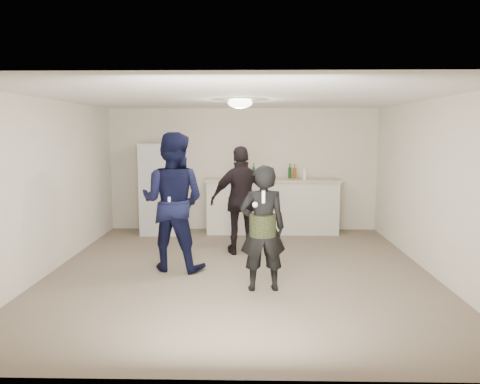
{
  "coord_description": "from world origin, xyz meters",
  "views": [
    {
      "loc": [
        0.15,
        -6.62,
        2.04
      ],
      "look_at": [
        0.0,
        0.2,
        1.15
      ],
      "focal_mm": 35.0,
      "sensor_mm": 36.0,
      "label": 1
    }
  ],
  "objects_px": {
    "woman": "(263,228)",
    "counter": "(272,207)",
    "fridge": "(160,189)",
    "spectator": "(242,200)",
    "shaker": "(262,175)",
    "man": "(173,202)"
  },
  "relations": [
    {
      "from": "woman",
      "to": "counter",
      "type": "bearing_deg",
      "value": -101.57
    },
    {
      "from": "counter",
      "to": "fridge",
      "type": "bearing_deg",
      "value": -178.22
    },
    {
      "from": "counter",
      "to": "spectator",
      "type": "relative_size",
      "value": 1.45
    },
    {
      "from": "shaker",
      "to": "man",
      "type": "height_order",
      "value": "man"
    },
    {
      "from": "counter",
      "to": "shaker",
      "type": "height_order",
      "value": "shaker"
    },
    {
      "from": "woman",
      "to": "spectator",
      "type": "distance_m",
      "value": 1.83
    },
    {
      "from": "shaker",
      "to": "woman",
      "type": "xyz_separation_m",
      "value": [
        -0.07,
        -3.36,
        -0.36
      ]
    },
    {
      "from": "counter",
      "to": "woman",
      "type": "relative_size",
      "value": 1.6
    },
    {
      "from": "shaker",
      "to": "man",
      "type": "distance_m",
      "value": 2.82
    },
    {
      "from": "shaker",
      "to": "man",
      "type": "xyz_separation_m",
      "value": [
        -1.37,
        -2.46,
        -0.16
      ]
    },
    {
      "from": "shaker",
      "to": "spectator",
      "type": "distance_m",
      "value": 1.62
    },
    {
      "from": "counter",
      "to": "spectator",
      "type": "bearing_deg",
      "value": -109.63
    },
    {
      "from": "woman",
      "to": "man",
      "type": "bearing_deg",
      "value": -41.55
    },
    {
      "from": "man",
      "to": "spectator",
      "type": "relative_size",
      "value": 1.13
    },
    {
      "from": "fridge",
      "to": "man",
      "type": "bearing_deg",
      "value": -74.87
    },
    {
      "from": "man",
      "to": "woman",
      "type": "distance_m",
      "value": 1.59
    },
    {
      "from": "spectator",
      "to": "fridge",
      "type": "bearing_deg",
      "value": -56.78
    },
    {
      "from": "counter",
      "to": "shaker",
      "type": "distance_m",
      "value": 0.69
    },
    {
      "from": "spectator",
      "to": "woman",
      "type": "bearing_deg",
      "value": 85.57
    },
    {
      "from": "fridge",
      "to": "woman",
      "type": "bearing_deg",
      "value": -59.75
    },
    {
      "from": "man",
      "to": "fridge",
      "type": "bearing_deg",
      "value": -62.15
    },
    {
      "from": "counter",
      "to": "man",
      "type": "bearing_deg",
      "value": -121.93
    }
  ]
}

